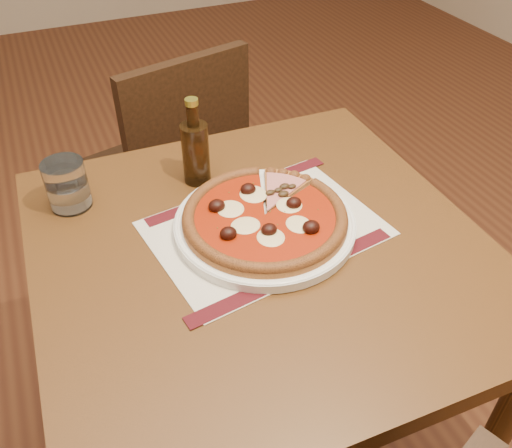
% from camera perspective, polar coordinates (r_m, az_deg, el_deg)
% --- Properties ---
extents(table, '(0.82, 0.82, 0.75)m').
position_cam_1_polar(table, '(1.05, 0.43, -6.15)').
color(table, '#5C3315').
rests_on(table, ground).
extents(chair_far, '(0.48, 0.48, 0.84)m').
position_cam_1_polar(chair_far, '(1.72, -8.42, 6.66)').
color(chair_far, black).
rests_on(chair_far, ground).
extents(placemat, '(0.45, 0.35, 0.00)m').
position_cam_1_polar(placemat, '(1.01, 0.92, -0.47)').
color(placemat, beige).
rests_on(placemat, table).
extents(plate, '(0.34, 0.34, 0.02)m').
position_cam_1_polar(plate, '(1.01, 0.93, -0.03)').
color(plate, white).
rests_on(plate, placemat).
extents(pizza, '(0.31, 0.31, 0.04)m').
position_cam_1_polar(pizza, '(0.99, 0.94, 0.84)').
color(pizza, '#AA6829').
rests_on(pizza, plate).
extents(ham_slice, '(0.13, 0.13, 0.02)m').
position_cam_1_polar(ham_slice, '(1.08, 2.84, 3.98)').
color(ham_slice, '#AA6829').
rests_on(ham_slice, plate).
extents(water_glass, '(0.10, 0.10, 0.10)m').
position_cam_1_polar(water_glass, '(1.10, -19.28, 3.93)').
color(water_glass, white).
rests_on(water_glass, table).
extents(bottle, '(0.06, 0.06, 0.19)m').
position_cam_1_polar(bottle, '(1.11, -6.39, 7.72)').
color(bottle, '#301D0C').
rests_on(bottle, table).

